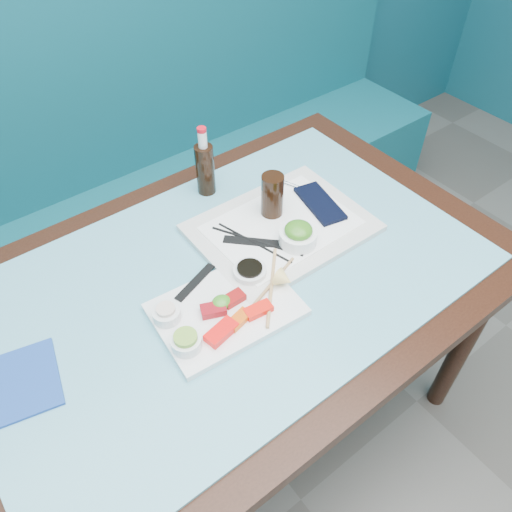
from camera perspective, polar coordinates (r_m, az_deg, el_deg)
booth_bench at (r=2.04m, az=-16.35°, el=4.63°), size 3.00×0.56×1.17m
dining_table at (r=1.29m, az=-2.86°, el=-5.02°), size 1.40×0.90×0.75m
glass_top at (r=1.22m, az=-3.00°, el=-2.44°), size 1.22×0.76×0.01m
sashimi_plate at (r=1.14m, az=-3.44°, el=-6.13°), size 0.33×0.25×0.02m
salmon_left at (r=1.08m, az=-3.99°, el=-8.66°), size 0.08×0.05×0.02m
salmon_mid at (r=1.10m, az=-1.98°, el=-7.28°), size 0.06×0.04×0.01m
salmon_right at (r=1.12m, az=0.26°, el=-6.18°), size 0.07×0.04×0.02m
tuna_left at (r=1.12m, az=-4.89°, el=-6.15°), size 0.07×0.05×0.02m
tuna_right at (r=1.14m, az=-2.59°, el=-4.87°), size 0.05×0.03×0.02m
seaweed_garnish at (r=1.13m, az=-3.99°, el=-5.29°), size 0.06×0.06×0.02m
ramekin_wasabi at (r=1.07m, az=-7.97°, el=-9.75°), size 0.07×0.07×0.03m
wasabi_fill at (r=1.05m, az=-8.07°, el=-9.16°), size 0.06×0.06×0.01m
ramekin_ginger at (r=1.12m, az=-10.17°, el=-6.55°), size 0.07×0.07×0.03m
ginger_fill at (r=1.11m, az=-10.29°, el=-6.00°), size 0.05×0.05×0.01m
soy_dish at (r=1.19m, az=-0.72°, el=-1.74°), size 0.09×0.09×0.02m
soy_fill at (r=1.19m, az=-0.72°, el=-1.38°), size 0.06×0.06×0.01m
lemon_wedge at (r=1.16m, az=3.24°, el=-2.69°), size 0.05×0.05×0.05m
chopstick_sleeve at (r=1.19m, az=-6.96°, el=-2.96°), size 0.13×0.06×0.00m
wooden_chopstick_a at (r=1.16m, az=1.40°, el=-3.65°), size 0.22×0.08×0.01m
wooden_chopstick_b at (r=1.17m, az=1.79°, el=-3.41°), size 0.17×0.18×0.01m
serving_tray at (r=1.33m, az=2.95°, el=3.24°), size 0.45×0.34×0.02m
paper_placemat at (r=1.32m, az=2.96°, el=3.54°), size 0.37×0.26×0.00m
seaweed_bowl at (r=1.26m, az=4.81°, el=2.14°), size 0.13×0.13×0.04m
seaweed_salad at (r=1.24m, az=4.88°, el=2.97°), size 0.07×0.07×0.04m
cola_glass at (r=1.32m, az=1.87°, el=6.94°), size 0.07×0.07×0.12m
navy_pouch at (r=1.39m, az=7.30°, el=5.97°), size 0.11×0.18×0.01m
fork at (r=1.44m, az=4.29°, el=8.01°), size 0.04×0.09×0.01m
black_chopstick_a at (r=1.27m, az=-0.20°, el=1.54°), size 0.07×0.23×0.01m
black_chopstick_b at (r=1.27m, az=0.08°, el=1.70°), size 0.13×0.22×0.01m
tray_sleeve at (r=1.27m, az=-0.06°, el=1.59°), size 0.14×0.14×0.00m
cola_bottle_body at (r=1.42m, az=-5.83°, el=9.79°), size 0.06×0.06×0.15m
cola_bottle_neck at (r=1.36m, az=-6.14°, el=13.13°), size 0.03×0.03×0.05m
cola_bottle_cap at (r=1.35m, az=-6.24°, el=14.16°), size 0.03×0.03×0.01m
blue_napkin at (r=1.15m, az=-25.80°, el=-13.10°), size 0.20×0.20×0.01m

